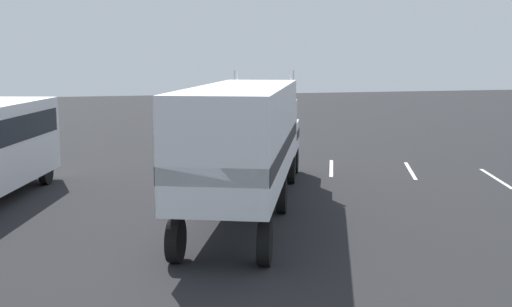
# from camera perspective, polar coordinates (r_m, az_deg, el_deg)

# --- Properties ---
(ground_plane) EXTENTS (120.00, 120.00, 0.00)m
(ground_plane) POSITION_cam_1_polar(r_m,az_deg,el_deg) (26.95, 0.61, -1.96)
(ground_plane) COLOR #232326
(lane_stripe_near) EXTENTS (4.12, 1.85, 0.01)m
(lane_stripe_near) POSITION_cam_1_polar(r_m,az_deg,el_deg) (28.82, 6.87, -1.32)
(lane_stripe_near) COLOR silver
(lane_stripe_near) RESTS_ON ground_plane
(lane_stripe_mid) EXTENTS (4.09, 1.91, 0.01)m
(lane_stripe_mid) POSITION_cam_1_polar(r_m,az_deg,el_deg) (28.82, 13.87, -1.51)
(lane_stripe_mid) COLOR silver
(lane_stripe_mid) RESTS_ON ground_plane
(lane_stripe_far) EXTENTS (4.19, 1.66, 0.01)m
(lane_stripe_far) POSITION_cam_1_polar(r_m,az_deg,el_deg) (28.01, 20.98, -2.12)
(lane_stripe_far) COLOR silver
(lane_stripe_far) RESTS_ON ground_plane
(semi_truck) EXTENTS (14.01, 7.81, 4.50)m
(semi_truck) POSITION_cam_1_polar(r_m,az_deg,el_deg) (20.20, -0.71, 1.71)
(semi_truck) COLOR white
(semi_truck) RESTS_ON ground_plane
(person_bystander) EXTENTS (0.45, 0.47, 1.63)m
(person_bystander) POSITION_cam_1_polar(r_m,az_deg,el_deg) (21.96, -5.68, -2.08)
(person_bystander) COLOR black
(person_bystander) RESTS_ON ground_plane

